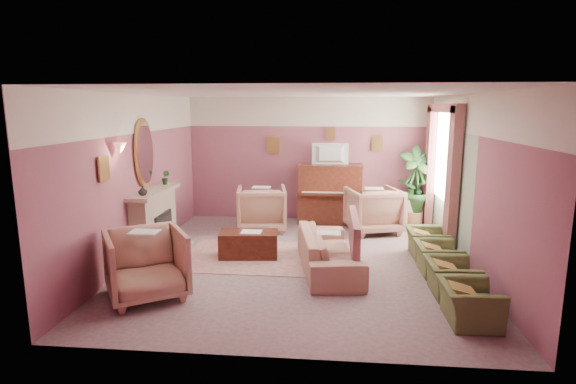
# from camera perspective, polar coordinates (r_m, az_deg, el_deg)

# --- Properties ---
(floor) EXTENTS (5.50, 6.00, 0.01)m
(floor) POSITION_cam_1_polar(r_m,az_deg,el_deg) (7.72, 1.39, -8.79)
(floor) COLOR gray
(floor) RESTS_ON ground
(ceiling) EXTENTS (5.50, 6.00, 0.01)m
(ceiling) POSITION_cam_1_polar(r_m,az_deg,el_deg) (7.28, 1.50, 12.46)
(ceiling) COLOR white
(ceiling) RESTS_ON wall_back
(wall_back) EXTENTS (5.50, 0.02, 2.80)m
(wall_back) POSITION_cam_1_polar(r_m,az_deg,el_deg) (10.34, 2.59, 4.18)
(wall_back) COLOR #754560
(wall_back) RESTS_ON floor
(wall_front) EXTENTS (5.50, 0.02, 2.80)m
(wall_front) POSITION_cam_1_polar(r_m,az_deg,el_deg) (4.45, -1.22, -4.66)
(wall_front) COLOR #754560
(wall_front) RESTS_ON floor
(wall_left) EXTENTS (0.02, 6.00, 2.80)m
(wall_left) POSITION_cam_1_polar(r_m,az_deg,el_deg) (8.04, -18.51, 1.74)
(wall_left) COLOR #754560
(wall_left) RESTS_ON floor
(wall_right) EXTENTS (0.02, 6.00, 2.80)m
(wall_right) POSITION_cam_1_polar(r_m,az_deg,el_deg) (7.70, 22.33, 1.10)
(wall_right) COLOR #754560
(wall_right) RESTS_ON floor
(picture_rail_band) EXTENTS (5.50, 0.01, 0.65)m
(picture_rail_band) POSITION_cam_1_polar(r_m,az_deg,el_deg) (10.26, 2.64, 10.14)
(picture_rail_band) COLOR silver
(picture_rail_band) RESTS_ON wall_back
(stripe_panel) EXTENTS (0.01, 3.00, 2.15)m
(stripe_panel) POSITION_cam_1_polar(r_m,az_deg,el_deg) (8.98, 19.73, 0.45)
(stripe_panel) COLOR #A2B79A
(stripe_panel) RESTS_ON wall_right
(fireplace_surround) EXTENTS (0.30, 1.40, 1.10)m
(fireplace_surround) POSITION_cam_1_polar(r_m,az_deg,el_deg) (8.33, -16.61, -3.84)
(fireplace_surround) COLOR tan
(fireplace_surround) RESTS_ON floor
(fireplace_inset) EXTENTS (0.18, 0.72, 0.68)m
(fireplace_inset) POSITION_cam_1_polar(r_m,az_deg,el_deg) (8.33, -15.91, -4.86)
(fireplace_inset) COLOR black
(fireplace_inset) RESTS_ON floor
(fire_ember) EXTENTS (0.06, 0.54, 0.10)m
(fire_ember) POSITION_cam_1_polar(r_m,az_deg,el_deg) (8.36, -15.59, -6.07)
(fire_ember) COLOR #E14A1E
(fire_ember) RESTS_ON floor
(mantel_shelf) EXTENTS (0.40, 1.55, 0.07)m
(mantel_shelf) POSITION_cam_1_polar(r_m,az_deg,el_deg) (8.19, -16.62, 0.02)
(mantel_shelf) COLOR tan
(mantel_shelf) RESTS_ON fireplace_surround
(hearth) EXTENTS (0.55, 1.50, 0.02)m
(hearth) POSITION_cam_1_polar(r_m,az_deg,el_deg) (8.40, -15.13, -7.45)
(hearth) COLOR tan
(hearth) RESTS_ON floor
(mirror_frame) EXTENTS (0.04, 0.72, 1.20)m
(mirror_frame) POSITION_cam_1_polar(r_m,az_deg,el_deg) (8.15, -17.80, 4.73)
(mirror_frame) COLOR #B08743
(mirror_frame) RESTS_ON wall_left
(mirror_glass) EXTENTS (0.01, 0.60, 1.06)m
(mirror_glass) POSITION_cam_1_polar(r_m,az_deg,el_deg) (8.14, -17.63, 4.74)
(mirror_glass) COLOR silver
(mirror_glass) RESTS_ON wall_left
(sconce_shade) EXTENTS (0.20, 0.20, 0.16)m
(sconce_shade) POSITION_cam_1_polar(r_m,az_deg,el_deg) (7.15, -20.56, 5.24)
(sconce_shade) COLOR #F7836B
(sconce_shade) RESTS_ON wall_left
(piano) EXTENTS (1.40, 0.60, 1.30)m
(piano) POSITION_cam_1_polar(r_m,az_deg,el_deg) (10.13, 5.29, -0.29)
(piano) COLOR #502216
(piano) RESTS_ON floor
(piano_keyshelf) EXTENTS (1.30, 0.12, 0.06)m
(piano_keyshelf) POSITION_cam_1_polar(r_m,az_deg,el_deg) (9.77, 5.29, -0.28)
(piano_keyshelf) COLOR #502216
(piano_keyshelf) RESTS_ON piano
(piano_keys) EXTENTS (1.20, 0.08, 0.02)m
(piano_keys) POSITION_cam_1_polar(r_m,az_deg,el_deg) (9.76, 5.30, -0.05)
(piano_keys) COLOR white
(piano_keys) RESTS_ON piano
(piano_top) EXTENTS (1.45, 0.65, 0.04)m
(piano_top) POSITION_cam_1_polar(r_m,az_deg,el_deg) (10.02, 5.36, 3.41)
(piano_top) COLOR #502216
(piano_top) RESTS_ON piano
(television) EXTENTS (0.80, 0.12, 0.48)m
(television) POSITION_cam_1_polar(r_m,az_deg,el_deg) (9.94, 5.38, 5.03)
(television) COLOR black
(television) RESTS_ON piano
(print_back_left) EXTENTS (0.30, 0.03, 0.38)m
(print_back_left) POSITION_cam_1_polar(r_m,az_deg,el_deg) (10.34, -1.86, 5.96)
(print_back_left) COLOR #B08743
(print_back_left) RESTS_ON wall_back
(print_back_right) EXTENTS (0.26, 0.03, 0.34)m
(print_back_right) POSITION_cam_1_polar(r_m,az_deg,el_deg) (10.31, 11.28, 6.08)
(print_back_right) COLOR #B08743
(print_back_right) RESTS_ON wall_back
(print_back_mid) EXTENTS (0.22, 0.03, 0.26)m
(print_back_mid) POSITION_cam_1_polar(r_m,az_deg,el_deg) (10.24, 5.43, 7.44)
(print_back_mid) COLOR #B08743
(print_back_mid) RESTS_ON wall_back
(print_left_wall) EXTENTS (0.03, 0.28, 0.36)m
(print_left_wall) POSITION_cam_1_polar(r_m,az_deg,el_deg) (6.91, -22.35, 2.77)
(print_left_wall) COLOR #B08743
(print_left_wall) RESTS_ON wall_left
(window_blind) EXTENTS (0.03, 1.40, 1.80)m
(window_blind) POSITION_cam_1_polar(r_m,az_deg,el_deg) (9.13, 19.38, 4.60)
(window_blind) COLOR beige
(window_blind) RESTS_ON wall_right
(curtain_left) EXTENTS (0.16, 0.34, 2.60)m
(curtain_left) POSITION_cam_1_polar(r_m,az_deg,el_deg) (8.27, 20.18, 1.17)
(curtain_left) COLOR #925051
(curtain_left) RESTS_ON floor
(curtain_right) EXTENTS (0.16, 0.34, 2.60)m
(curtain_right) POSITION_cam_1_polar(r_m,az_deg,el_deg) (10.04, 17.55, 2.91)
(curtain_right) COLOR #925051
(curtain_right) RESTS_ON floor
(pelmet) EXTENTS (0.16, 2.20, 0.16)m
(pelmet) POSITION_cam_1_polar(r_m,az_deg,el_deg) (9.06, 19.22, 10.02)
(pelmet) COLOR #925051
(pelmet) RESTS_ON wall_right
(mantel_plant) EXTENTS (0.16, 0.16, 0.28)m
(mantel_plant) POSITION_cam_1_polar(r_m,az_deg,el_deg) (8.67, -15.28, 1.79)
(mantel_plant) COLOR #204920
(mantel_plant) RESTS_ON mantel_shelf
(mantel_vase) EXTENTS (0.16, 0.16, 0.16)m
(mantel_vase) POSITION_cam_1_polar(r_m,az_deg,el_deg) (7.72, -17.97, 0.13)
(mantel_vase) COLOR silver
(mantel_vase) RESTS_ON mantel_shelf
(area_rug) EXTENTS (2.52, 1.83, 0.01)m
(area_rug) POSITION_cam_1_polar(r_m,az_deg,el_deg) (7.96, -3.94, -8.16)
(area_rug) COLOR #AC786F
(area_rug) RESTS_ON floor
(coffee_table) EXTENTS (1.04, 0.60, 0.45)m
(coffee_table) POSITION_cam_1_polar(r_m,az_deg,el_deg) (7.90, -5.01, -6.65)
(coffee_table) COLOR #3E180E
(coffee_table) RESTS_ON floor
(table_paper) EXTENTS (0.35, 0.28, 0.01)m
(table_paper) POSITION_cam_1_polar(r_m,az_deg,el_deg) (7.83, -4.67, -5.06)
(table_paper) COLOR silver
(table_paper) RESTS_ON coffee_table
(sofa) EXTENTS (0.70, 2.11, 0.85)m
(sofa) POSITION_cam_1_polar(r_m,az_deg,el_deg) (7.27, 5.18, -6.56)
(sofa) COLOR tan
(sofa) RESTS_ON floor
(sofa_throw) EXTENTS (0.11, 1.60, 0.59)m
(sofa_throw) POSITION_cam_1_polar(r_m,az_deg,el_deg) (7.23, 8.39, -5.28)
(sofa_throw) COLOR #925051
(sofa_throw) RESTS_ON sofa
(floral_armchair_left) EXTENTS (1.00, 1.00, 1.04)m
(floral_armchair_left) POSITION_cam_1_polar(r_m,az_deg,el_deg) (9.49, -3.37, -1.80)
(floral_armchair_left) COLOR tan
(floral_armchair_left) RESTS_ON floor
(floral_armchair_right) EXTENTS (1.00, 1.00, 1.04)m
(floral_armchair_right) POSITION_cam_1_polar(r_m,az_deg,el_deg) (9.51, 10.79, -1.96)
(floral_armchair_right) COLOR tan
(floral_armchair_right) RESTS_ON floor
(floral_armchair_front) EXTENTS (1.00, 1.00, 1.04)m
(floral_armchair_front) POSITION_cam_1_polar(r_m,az_deg,el_deg) (6.48, -17.57, -8.32)
(floral_armchair_front) COLOR tan
(floral_armchair_front) RESTS_ON floor
(olive_chair_a) EXTENTS (0.53, 0.75, 0.65)m
(olive_chair_a) POSITION_cam_1_polar(r_m,az_deg,el_deg) (5.98, 22.03, -12.25)
(olive_chair_a) COLOR #546031
(olive_chair_a) RESTS_ON floor
(olive_chair_b) EXTENTS (0.53, 0.75, 0.65)m
(olive_chair_b) POSITION_cam_1_polar(r_m,az_deg,el_deg) (6.71, 20.04, -9.57)
(olive_chair_b) COLOR #546031
(olive_chair_b) RESTS_ON floor
(olive_chair_c) EXTENTS (0.53, 0.75, 0.65)m
(olive_chair_c) POSITION_cam_1_polar(r_m,az_deg,el_deg) (7.46, 18.47, -7.42)
(olive_chair_c) COLOR #546031
(olive_chair_c) RESTS_ON floor
(olive_chair_d) EXTENTS (0.53, 0.75, 0.65)m
(olive_chair_d) POSITION_cam_1_polar(r_m,az_deg,el_deg) (8.23, 17.20, -5.66)
(olive_chair_d) COLOR #546031
(olive_chair_d) RESTS_ON floor
(side_table) EXTENTS (0.52, 0.52, 0.70)m
(side_table) POSITION_cam_1_polar(r_m,az_deg,el_deg) (10.28, 15.38, -2.18)
(side_table) COLOR silver
(side_table) RESTS_ON floor
(side_plant_big) EXTENTS (0.30, 0.30, 0.34)m
(side_plant_big) POSITION_cam_1_polar(r_m,az_deg,el_deg) (10.18, 15.53, 0.67)
(side_plant_big) COLOR #204920
(side_plant_big) RESTS_ON side_table
(side_plant_small) EXTENTS (0.16, 0.16, 0.28)m
(side_plant_small) POSITION_cam_1_polar(r_m,az_deg,el_deg) (10.11, 16.29, 0.39)
(side_plant_small) COLOR #204920
(side_plant_small) RESTS_ON side_table
(palm_pot) EXTENTS (0.34, 0.34, 0.34)m
(palm_pot) POSITION_cam_1_polar(r_m,az_deg,el_deg) (10.17, 15.72, -3.37)
(palm_pot) COLOR #976C4A
(palm_pot) RESTS_ON floor
(palm_plant) EXTENTS (0.76, 0.76, 1.44)m
(palm_plant) POSITION_cam_1_polar(r_m,az_deg,el_deg) (10.00, 15.97, 1.58)
(palm_plant) COLOR #204920
(palm_plant) RESTS_ON palm_pot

